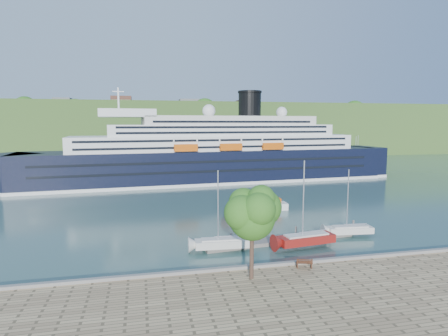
% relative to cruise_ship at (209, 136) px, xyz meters
% --- Properties ---
extents(ground, '(400.00, 400.00, 0.00)m').
position_rel_cruise_ship_xyz_m(ground, '(-4.62, -60.00, -11.65)').
color(ground, '#2E524D').
rests_on(ground, ground).
extents(far_hillside, '(400.00, 50.00, 24.00)m').
position_rel_cruise_ship_xyz_m(far_hillside, '(-4.62, 85.00, 0.35)').
color(far_hillside, '#395E25').
rests_on(far_hillside, ground).
extents(quay_coping, '(220.00, 0.50, 0.30)m').
position_rel_cruise_ship_xyz_m(quay_coping, '(-4.62, -60.20, -10.50)').
color(quay_coping, slate).
rests_on(quay_coping, promenade).
extents(cruise_ship, '(104.52, 22.17, 23.29)m').
position_rel_cruise_ship_xyz_m(cruise_ship, '(0.00, 0.00, 0.00)').
color(cruise_ship, black).
rests_on(cruise_ship, ground).
extents(park_bench, '(1.74, 1.08, 1.04)m').
position_rel_cruise_ship_xyz_m(park_bench, '(-1.78, -61.24, -10.13)').
color(park_bench, '#4F2916').
rests_on(park_bench, promenade).
extents(promenade_tree, '(5.57, 5.57, 9.23)m').
position_rel_cruise_ship_xyz_m(promenade_tree, '(-7.49, -62.50, -6.03)').
color(promenade_tree, '#2A6019').
rests_on(promenade_tree, promenade).
extents(floating_pontoon, '(20.25, 4.92, 0.45)m').
position_rel_cruise_ship_xyz_m(floating_pontoon, '(0.03, -50.24, -11.42)').
color(floating_pontoon, gray).
rests_on(floating_pontoon, ground).
extents(sailboat_white_near, '(7.18, 2.40, 9.13)m').
position_rel_cruise_ship_xyz_m(sailboat_white_near, '(-7.92, -52.07, -7.08)').
color(sailboat_white_near, silver).
rests_on(sailboat_white_near, ground).
extents(sailboat_red, '(8.05, 3.17, 10.11)m').
position_rel_cruise_ship_xyz_m(sailboat_red, '(2.25, -53.06, -6.59)').
color(sailboat_red, maroon).
rests_on(sailboat_red, ground).
extents(sailboat_white_far, '(6.79, 2.50, 8.57)m').
position_rel_cruise_ship_xyz_m(sailboat_white_far, '(9.83, -50.14, -7.36)').
color(sailboat_white_far, silver).
rests_on(sailboat_white_far, ground).
extents(tender_launch, '(7.52, 2.93, 2.04)m').
position_rel_cruise_ship_xyz_m(tender_launch, '(4.01, -33.04, -10.63)').
color(tender_launch, '#D3540C').
rests_on(tender_launch, ground).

